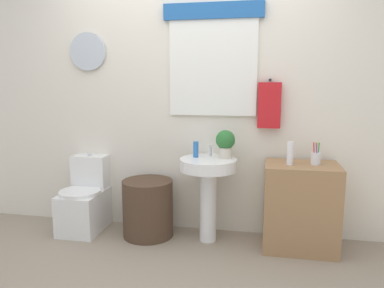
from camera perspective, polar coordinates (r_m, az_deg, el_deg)
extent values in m
plane|color=gray|center=(2.76, -5.15, -21.22)|extent=(8.00, 8.00, 0.00)
cube|color=silver|center=(3.49, -0.19, 7.74)|extent=(4.40, 0.10, 2.60)
cube|color=white|center=(3.39, 3.23, 11.64)|extent=(0.79, 0.03, 0.85)
cube|color=#235BA3|center=(3.43, 3.27, 19.80)|extent=(0.89, 0.04, 0.14)
cylinder|color=silver|center=(3.75, -15.72, 13.52)|extent=(0.35, 0.03, 0.35)
cylinder|color=black|center=(3.34, 11.92, 9.62)|extent=(0.02, 0.06, 0.02)
cube|color=red|center=(3.33, 11.80, 5.84)|extent=(0.20, 0.05, 0.40)
cube|color=white|center=(3.74, -16.26, -9.87)|extent=(0.36, 0.50, 0.38)
cylinder|color=white|center=(3.63, -16.85, -7.10)|extent=(0.38, 0.38, 0.03)
cube|color=white|center=(3.79, -15.34, -4.07)|extent=(0.34, 0.18, 0.32)
cylinder|color=silver|center=(3.76, -15.45, -1.55)|extent=(0.04, 0.04, 0.02)
cylinder|color=#4C3828|center=(3.48, -6.80, -9.77)|extent=(0.46, 0.46, 0.52)
cylinder|color=white|center=(3.34, 2.47, -9.43)|extent=(0.15, 0.15, 0.65)
cylinder|color=white|center=(3.24, 2.52, -3.15)|extent=(0.50, 0.50, 0.10)
cylinder|color=silver|center=(3.33, 2.84, -1.03)|extent=(0.03, 0.03, 0.10)
cube|color=#9E754C|center=(3.31, 16.31, -9.22)|extent=(0.61, 0.44, 0.73)
cylinder|color=#2D6BB7|center=(3.28, 0.59, -0.83)|extent=(0.05, 0.05, 0.14)
cylinder|color=beige|center=(3.26, 5.13, -1.35)|extent=(0.12, 0.12, 0.09)
sphere|color=#2D7033|center=(3.24, 5.16, 0.65)|extent=(0.17, 0.17, 0.17)
cylinder|color=white|center=(3.15, 14.84, -1.39)|extent=(0.05, 0.05, 0.19)
cylinder|color=silver|center=(3.24, 18.49, -2.11)|extent=(0.08, 0.08, 0.10)
cylinder|color=green|center=(3.23, 18.83, -1.33)|extent=(0.02, 0.03, 0.18)
cylinder|color=yellow|center=(3.25, 18.54, -1.27)|extent=(0.03, 0.01, 0.18)
cylinder|color=red|center=(3.22, 18.25, -1.34)|extent=(0.02, 0.04, 0.18)
cylinder|color=purple|center=(3.21, 18.62, -1.39)|extent=(0.03, 0.01, 0.18)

